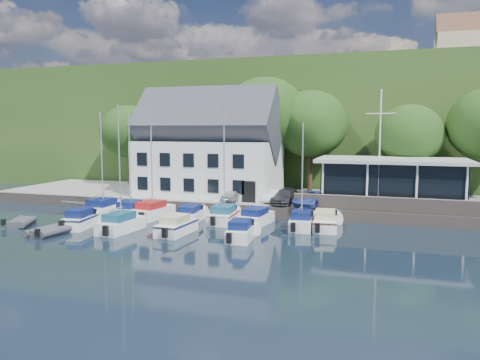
{
  "coord_description": "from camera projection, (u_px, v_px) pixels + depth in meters",
  "views": [
    {
      "loc": [
        10.78,
        -28.38,
        7.86
      ],
      "look_at": [
        -1.22,
        9.0,
        3.48
      ],
      "focal_mm": 35.0,
      "sensor_mm": 36.0,
      "label": 1
    }
  ],
  "objects": [
    {
      "name": "ground",
      "position": [
        216.0,
        247.0,
        31.01
      ],
      "size": [
        180.0,
        180.0,
        0.0
      ],
      "primitive_type": "plane",
      "color": "black",
      "rests_on": "ground"
    },
    {
      "name": "quay",
      "position": [
        277.0,
        201.0,
        47.51
      ],
      "size": [
        60.0,
        13.0,
        1.0
      ],
      "primitive_type": "cube",
      "color": "gray",
      "rests_on": "ground"
    },
    {
      "name": "quay_face",
      "position": [
        260.0,
        211.0,
        41.36
      ],
      "size": [
        60.0,
        0.3,
        1.0
      ],
      "primitive_type": "cube",
      "color": "#6C5F56",
      "rests_on": "ground"
    },
    {
      "name": "hillside",
      "position": [
        331.0,
        127.0,
        88.78
      ],
      "size": [
        160.0,
        75.0,
        16.0
      ],
      "primitive_type": "cube",
      "color": "#27491B",
      "rests_on": "ground"
    },
    {
      "name": "field_patch",
      "position": [
        378.0,
        86.0,
        93.02
      ],
      "size": [
        50.0,
        30.0,
        0.3
      ],
      "primitive_type": "cube",
      "color": "#586C36",
      "rests_on": "hillside"
    },
    {
      "name": "farmhouse",
      "position": [
        471.0,
        47.0,
        71.3
      ],
      "size": [
        10.4,
        7.0,
        8.2
      ],
      "primitive_type": null,
      "color": "#C4AE93",
      "rests_on": "hillside"
    },
    {
      "name": "harbor_building",
      "position": [
        209.0,
        152.0,
        48.15
      ],
      "size": [
        14.4,
        8.2,
        8.7
      ],
      "primitive_type": null,
      "color": "white",
      "rests_on": "quay"
    },
    {
      "name": "club_pavilion",
      "position": [
        391.0,
        181.0,
        42.46
      ],
      "size": [
        13.2,
        7.2,
        4.1
      ],
      "primitive_type": null,
      "color": "black",
      "rests_on": "quay"
    },
    {
      "name": "seawall",
      "position": [
        404.0,
        205.0,
        37.97
      ],
      "size": [
        18.0,
        0.5,
        1.2
      ],
      "primitive_type": "cube",
      "color": "#6C5F56",
      "rests_on": "quay"
    },
    {
      "name": "gangway",
      "position": [
        88.0,
        211.0,
        44.54
      ],
      "size": [
        1.2,
        6.0,
        1.4
      ],
      "primitive_type": null,
      "color": "silver",
      "rests_on": "ground"
    },
    {
      "name": "car_silver",
      "position": [
        234.0,
        195.0,
        43.97
      ],
      "size": [
        1.78,
        3.74,
        1.23
      ],
      "primitive_type": "imported",
      "rotation": [
        0.0,
        0.0,
        -0.09
      ],
      "color": "#AFAFB4",
      "rests_on": "quay"
    },
    {
      "name": "car_white",
      "position": [
        276.0,
        196.0,
        43.34
      ],
      "size": [
        2.07,
        3.59,
        1.12
      ],
      "primitive_type": "imported",
      "rotation": [
        0.0,
        0.0,
        -0.28
      ],
      "color": "white",
      "rests_on": "quay"
    },
    {
      "name": "car_dgrey",
      "position": [
        285.0,
        196.0,
        42.57
      ],
      "size": [
        2.14,
        4.6,
        1.3
      ],
      "primitive_type": "imported",
      "rotation": [
        0.0,
        0.0,
        -0.07
      ],
      "color": "#2B2B30",
      "rests_on": "quay"
    },
    {
      "name": "car_blue",
      "position": [
        313.0,
        198.0,
        41.26
      ],
      "size": [
        2.79,
        4.39,
        1.4
      ],
      "primitive_type": "imported",
      "rotation": [
        0.0,
        0.0,
        -0.31
      ],
      "color": "#324B9A",
      "rests_on": "quay"
    },
    {
      "name": "flagpole",
      "position": [
        380.0,
        149.0,
        39.67
      ],
      "size": [
        2.42,
        0.2,
        10.09
      ],
      "primitive_type": null,
      "color": "white",
      "rests_on": "quay"
    },
    {
      "name": "tree_0",
      "position": [
        129.0,
        145.0,
        56.59
      ],
      "size": [
        7.01,
        7.01,
        9.58
      ],
      "primitive_type": null,
      "color": "#1B3811",
      "rests_on": "quay"
    },
    {
      "name": "tree_2",
      "position": [
        265.0,
        134.0,
        51.11
      ],
      "size": [
        9.06,
        9.06,
        12.38
      ],
      "primitive_type": null,
      "color": "#1B3811",
      "rests_on": "quay"
    },
    {
      "name": "tree_3",
      "position": [
        310.0,
        141.0,
        50.33
      ],
      "size": [
        7.96,
        7.96,
        10.87
      ],
      "primitive_type": null,
      "color": "#1B3811",
      "rests_on": "quay"
    },
    {
      "name": "tree_4",
      "position": [
        409.0,
        151.0,
        46.75
      ],
      "size": [
        6.74,
        6.74,
        9.21
      ],
      "primitive_type": null,
      "color": "#1B3811",
      "rests_on": "quay"
    },
    {
      "name": "boat_r1_0",
      "position": [
        102.0,
        163.0,
        41.59
      ],
      "size": [
        2.27,
        6.22,
        9.47
      ],
      "primitive_type": null,
      "rotation": [
        0.0,
        0.0,
        0.0
      ],
      "color": "white",
      "rests_on": "ground"
    },
    {
      "name": "boat_r1_1",
      "position": [
        130.0,
        167.0,
        40.83
      ],
      "size": [
        2.54,
        5.65,
        8.99
      ],
      "primitive_type": null,
      "rotation": [
        0.0,
        0.0,
        0.09
      ],
      "color": "white",
      "rests_on": "ground"
    },
    {
      "name": "boat_r1_2",
      "position": [
        152.0,
        165.0,
        40.44
      ],
      "size": [
        2.86,
        6.62,
        9.36
      ],
      "primitive_type": null,
      "rotation": [
        0.0,
        0.0,
        -0.11
      ],
      "color": "white",
      "rests_on": "ground"
    },
    {
      "name": "boat_r1_3",
      "position": [
        191.0,
        213.0,
        39.55
      ],
      "size": [
        2.41,
        5.92,
        1.37
      ],
      "primitive_type": null,
      "rotation": [
        0.0,
        0.0,
        0.1
      ],
      "color": "white",
      "rests_on": "ground"
    },
    {
      "name": "boat_r1_4",
      "position": [
        224.0,
        168.0,
        38.47
      ],
      "size": [
        2.47,
        5.99,
        9.11
      ],
      "primitive_type": null,
      "rotation": [
        0.0,
        0.0,
        0.07
      ],
      "color": "white",
      "rests_on": "ground"
    },
    {
      "name": "boat_r1_5",
      "position": [
        256.0,
        216.0,
        38.2
      ],
      "size": [
        2.68,
        6.03,
        1.4
      ],
      "primitive_type": null,
      "rotation": [
        0.0,
        0.0,
        -0.11
      ],
      "color": "white",
      "rests_on": "ground"
    },
    {
      "name": "boat_r1_6",
      "position": [
        302.0,
        173.0,
        36.28
      ],
      "size": [
        2.45,
        6.1,
        8.69
      ],
      "primitive_type": null,
      "rotation": [
        0.0,
        0.0,
        0.1
      ],
      "color": "white",
      "rests_on": "ground"
    },
    {
      "name": "boat_r1_7",
      "position": [
        325.0,
        219.0,
        36.57
      ],
      "size": [
        2.62,
        6.62,
        1.47
      ],
      "primitive_type": null,
      "rotation": [
        0.0,
        0.0,
        0.1
      ],
      "color": "white",
      "rests_on": "ground"
    },
    {
      "name": "boat_r2_0",
      "position": [
        81.0,
        218.0,
        37.03
      ],
      "size": [
        2.51,
        5.52,
        1.52
      ],
      "primitive_type": null,
      "rotation": [
        0.0,
        0.0,
        0.14
      ],
      "color": "white",
      "rests_on": "ground"
    },
    {
      "name": "boat_r2_1",
      "position": [
        120.0,
        171.0,
        35.1
      ],
      "size": [
        2.42,
        6.23,
        9.21
      ],
      "primitive_type": null,
      "rotation": [
        0.0,
        0.0,
        -0.08
      ],
      "color": "white",
      "rests_on": "ground"
    },
    {
      "name": "boat_r2_2",
      "position": [
        177.0,
        224.0,
        34.78
      ],
      "size": [
        2.21,
        5.73,
        1.45
      ],
      "primitive_type": null,
      "rotation": [
        0.0,
        0.0,
        -0.05
      ],
      "color": "white",
      "rests_on": "ground"
    },
    {
      "name": "boat_r2_3",
      "position": [
        241.0,
        230.0,
        32.98
      ],
      "size": [
        2.32,
        5.34,
        1.44
      ],
      "primitive_type": null,
      "rotation": [
        0.0,
        0.0,
        0.11
      ],
      "color": "white",
      "rests_on": "ground"
    },
    {
      "name": "dinghy_0",
      "position": [
        22.0,
        221.0,
        37.91
      ],
      "size": [
        2.91,
        3.54,
        0.71
      ],
      "primitive_type": null,
      "rotation": [
        0.0,
        0.0,
        0.41
      ],
      "color": "#3B3C41",
      "rests_on": "ground"
    },
    {
      "name": "dinghy_1",
      "position": [
        50.0,
        230.0,
        34.51
      ],
      "size": [
        2.35,
        3.47,
        0.76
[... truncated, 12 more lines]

